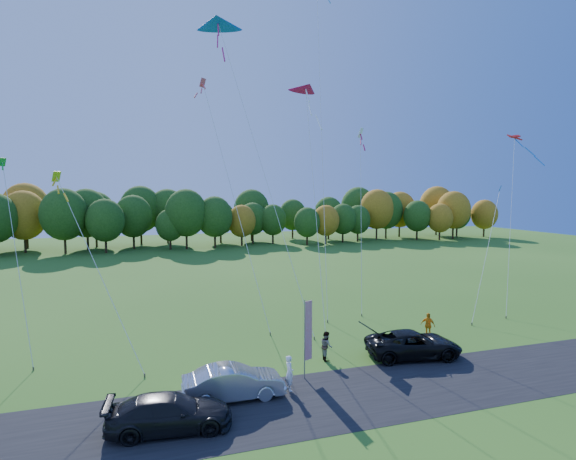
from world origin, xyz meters
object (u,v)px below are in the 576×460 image
object	(u,v)px
black_suv	(413,344)
silver_sedan	(234,382)
feather_flag	(307,330)
person_east	(428,325)

from	to	relation	value
black_suv	silver_sedan	size ratio (longest dim) A/B	1.17
black_suv	feather_flag	size ratio (longest dim) A/B	1.33
black_suv	person_east	bearing A→B (deg)	-36.65
black_suv	feather_flag	bearing A→B (deg)	106.71
person_east	silver_sedan	bearing A→B (deg)	-105.51
silver_sedan	black_suv	bearing A→B (deg)	-79.04
black_suv	silver_sedan	distance (m)	11.11
black_suv	person_east	distance (m)	3.99
silver_sedan	person_east	bearing A→B (deg)	-70.47
silver_sedan	feather_flag	bearing A→B (deg)	-73.20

